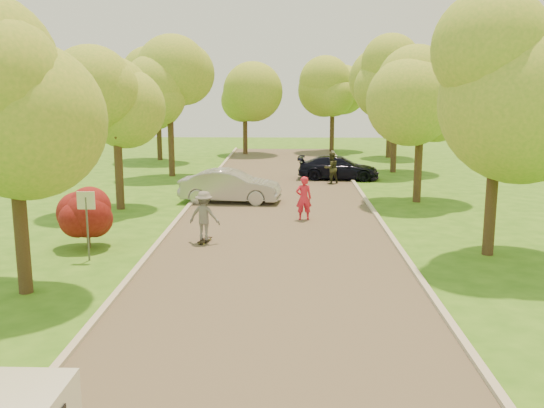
# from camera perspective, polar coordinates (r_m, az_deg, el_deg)

# --- Properties ---
(ground) EXTENTS (100.00, 100.00, 0.00)m
(ground) POSITION_cam_1_polar(r_m,az_deg,el_deg) (14.97, 0.06, -9.81)
(ground) COLOR #326919
(ground) RESTS_ON ground
(road) EXTENTS (8.00, 60.00, 0.01)m
(road) POSITION_cam_1_polar(r_m,az_deg,el_deg) (22.62, 0.55, -2.57)
(road) COLOR #4C4438
(road) RESTS_ON ground
(curb_left) EXTENTS (0.18, 60.00, 0.12)m
(curb_left) POSITION_cam_1_polar(r_m,az_deg,el_deg) (23.03, -9.58, -2.34)
(curb_left) COLOR #B2AD9E
(curb_left) RESTS_ON ground
(curb_right) EXTENTS (0.18, 60.00, 0.12)m
(curb_right) POSITION_cam_1_polar(r_m,az_deg,el_deg) (22.91, 10.74, -2.45)
(curb_right) COLOR #B2AD9E
(curb_right) RESTS_ON ground
(street_sign) EXTENTS (0.55, 0.06, 2.17)m
(street_sign) POSITION_cam_1_polar(r_m,az_deg,el_deg) (19.37, -17.06, -0.65)
(street_sign) COLOR #59595E
(street_sign) RESTS_ON ground
(red_shrub) EXTENTS (1.70, 1.70, 1.95)m
(red_shrub) POSITION_cam_1_polar(r_m,az_deg,el_deg) (21.01, -17.00, -1.06)
(red_shrub) COLOR #382619
(red_shrub) RESTS_ON ground
(tree_l_mida) EXTENTS (4.71, 4.60, 7.39)m
(tree_l_mida) POSITION_cam_1_polar(r_m,az_deg,el_deg) (16.39, -22.78, 9.66)
(tree_l_mida) COLOR #382619
(tree_l_mida) RESTS_ON ground
(tree_l_midb) EXTENTS (4.30, 4.20, 6.62)m
(tree_l_midb) POSITION_cam_1_polar(r_m,az_deg,el_deg) (26.96, -14.12, 9.14)
(tree_l_midb) COLOR #382619
(tree_l_midb) RESTS_ON ground
(tree_l_far) EXTENTS (4.92, 4.80, 7.79)m
(tree_l_far) POSITION_cam_1_polar(r_m,az_deg,el_deg) (36.61, -9.31, 11.12)
(tree_l_far) COLOR #382619
(tree_l_far) RESTS_ON ground
(tree_r_mida) EXTENTS (5.13, 5.00, 7.95)m
(tree_r_mida) POSITION_cam_1_polar(r_m,az_deg,el_deg) (20.12, 21.25, 10.91)
(tree_r_mida) COLOR #382619
(tree_r_mida) RESTS_ON ground
(tree_r_midb) EXTENTS (4.51, 4.40, 7.01)m
(tree_r_midb) POSITION_cam_1_polar(r_m,az_deg,el_deg) (28.68, 14.27, 9.82)
(tree_r_midb) COLOR #382619
(tree_r_midb) RESTS_ON ground
(tree_r_far) EXTENTS (5.33, 5.20, 8.34)m
(tree_r_far) POSITION_cam_1_polar(r_m,az_deg,el_deg) (38.61, 11.98, 11.56)
(tree_r_far) COLOR #382619
(tree_r_far) RESTS_ON ground
(tree_bg_a) EXTENTS (5.12, 5.00, 7.72)m
(tree_bg_a) POSITION_cam_1_polar(r_m,az_deg,el_deg) (44.92, -10.45, 10.85)
(tree_bg_a) COLOR #382619
(tree_bg_a) RESTS_ON ground
(tree_bg_b) EXTENTS (5.12, 5.00, 7.95)m
(tree_bg_b) POSITION_cam_1_polar(r_m,az_deg,el_deg) (46.65, 11.40, 11.09)
(tree_bg_b) COLOR #382619
(tree_bg_b) RESTS_ON ground
(tree_bg_c) EXTENTS (4.92, 4.80, 7.33)m
(tree_bg_c) POSITION_cam_1_polar(r_m,az_deg,el_deg) (48.08, -2.32, 10.67)
(tree_bg_c) COLOR #382619
(tree_bg_c) RESTS_ON ground
(tree_bg_d) EXTENTS (5.12, 5.00, 7.72)m
(tree_bg_d) POSITION_cam_1_polar(r_m,az_deg,el_deg) (50.13, 6.00, 10.97)
(tree_bg_d) COLOR #382619
(tree_bg_d) RESTS_ON ground
(silver_sedan) EXTENTS (4.79, 2.11, 1.53)m
(silver_sedan) POSITION_cam_1_polar(r_m,az_deg,el_deg) (28.15, -3.95, 1.69)
(silver_sedan) COLOR #9F9FA3
(silver_sedan) RESTS_ON ground
(dark_sedan) EXTENTS (4.83, 2.37, 1.35)m
(dark_sedan) POSITION_cam_1_polar(r_m,az_deg,el_deg) (35.30, 6.26, 3.41)
(dark_sedan) COLOR black
(dark_sedan) RESTS_ON ground
(longboard) EXTENTS (0.44, 0.90, 0.10)m
(longboard) POSITION_cam_1_polar(r_m,az_deg,el_deg) (21.10, -6.34, -3.39)
(longboard) COLOR black
(longboard) RESTS_ON ground
(skateboarder) EXTENTS (1.21, 0.87, 1.70)m
(skateboarder) POSITION_cam_1_polar(r_m,az_deg,el_deg) (20.90, -6.39, -1.09)
(skateboarder) COLOR slate
(skateboarder) RESTS_ON longboard
(person_striped) EXTENTS (0.71, 0.53, 1.79)m
(person_striped) POSITION_cam_1_polar(r_m,az_deg,el_deg) (24.36, 3.00, 0.54)
(person_striped) COLOR red
(person_striped) RESTS_ON ground
(person_olive) EXTENTS (1.05, 0.97, 1.74)m
(person_olive) POSITION_cam_1_polar(r_m,az_deg,el_deg) (33.65, 5.59, 3.38)
(person_olive) COLOR #2C2E1B
(person_olive) RESTS_ON ground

